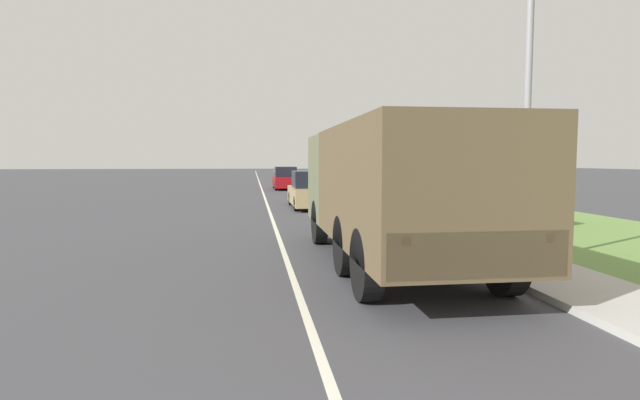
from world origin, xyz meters
TOP-DOWN VIEW (x-y plane):
  - ground_plane at (0.00, 40.00)m, footprint 180.00×180.00m
  - lane_centre_stripe at (0.00, 40.00)m, footprint 0.12×120.00m
  - sidewalk_right at (4.50, 40.00)m, footprint 1.80×120.00m
  - grass_strip_right at (8.90, 40.00)m, footprint 7.00×120.00m
  - military_truck at (2.08, 10.41)m, footprint 2.50×7.83m
  - car_nearest_ahead at (1.90, 22.77)m, footprint 1.77×4.57m
  - car_second_ahead at (1.73, 37.29)m, footprint 1.72×4.57m
  - pickup_truck at (7.49, 17.97)m, footprint 1.98×5.70m
  - lamp_post at (4.56, 10.15)m, footprint 1.69×0.24m

SIDE VIEW (x-z plane):
  - ground_plane at x=0.00m, z-range 0.00..0.00m
  - lane_centre_stripe at x=0.00m, z-range 0.00..0.00m
  - grass_strip_right at x=8.90m, z-range 0.00..0.02m
  - sidewalk_right at x=4.50m, z-range 0.00..0.12m
  - car_nearest_ahead at x=1.90m, z-range -0.09..1.55m
  - car_second_ahead at x=1.73m, z-range -0.09..1.56m
  - pickup_truck at x=7.49m, z-range -0.05..1.87m
  - military_truck at x=2.08m, z-range 0.23..2.97m
  - lamp_post at x=4.56m, z-range 0.81..8.70m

